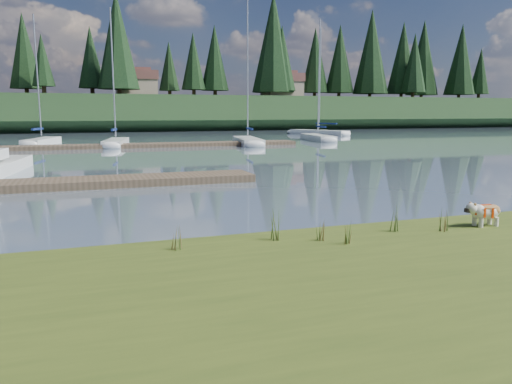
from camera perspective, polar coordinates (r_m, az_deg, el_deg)
name	(u,v)px	position (r m, az deg, el deg)	size (l,w,h in m)	color
ground	(117,148)	(41.33, -15.57, 4.88)	(200.00, 200.00, 0.00)	slate
bank	(323,334)	(6.39, 7.70, -15.80)	(60.00, 9.00, 0.35)	#3E4D18
ridge	(98,114)	(84.19, -17.64, 8.52)	(200.00, 20.00, 5.00)	#1A3117
bulldog	(485,211)	(12.15, 24.71, -1.99)	(0.89, 0.41, 0.54)	silver
dock_near	(47,184)	(20.37, -22.82, 0.81)	(16.00, 2.00, 0.30)	#4C3D2C
dock_far	(143,145)	(41.50, -12.81, 5.22)	(26.00, 2.20, 0.30)	#4C3D2C
sailboat_bg_1	(44,141)	(47.77, -23.05, 5.42)	(3.18, 7.46, 11.02)	white
sailboat_bg_2	(117,142)	(44.10, -15.61, 5.56)	(2.82, 7.60, 11.25)	white
sailboat_bg_3	(246,140)	(44.89, -1.10, 5.95)	(3.09, 8.80, 12.61)	white
sailboat_bg_4	(316,137)	(50.99, 6.83, 6.28)	(2.75, 8.13, 11.77)	white
sailboat_bg_5	(314,132)	(63.63, 6.63, 6.84)	(5.56, 9.07, 12.98)	white
weed_0	(274,227)	(9.85, 2.11, -3.97)	(0.17, 0.14, 0.65)	#475B23
weed_1	(323,229)	(9.92, 7.62, -4.24)	(0.17, 0.14, 0.53)	#475B23
weed_2	(394,220)	(10.93, 15.54, -3.09)	(0.17, 0.14, 0.60)	#475B23
weed_3	(178,238)	(9.34, -8.93, -5.17)	(0.17, 0.14, 0.52)	#475B23
weed_4	(348,235)	(9.75, 10.43, -4.83)	(0.17, 0.14, 0.43)	#475B23
weed_5	(445,221)	(11.31, 20.75, -3.13)	(0.17, 0.14, 0.52)	#475B23
mud_lip	(225,249)	(10.30, -3.52, -6.58)	(60.00, 0.50, 0.14)	#33281C
conifer_3	(24,51)	(83.93, -24.99, 14.43)	(4.84, 4.84, 12.25)	#382619
conifer_4	(117,40)	(78.02, -15.57, 16.40)	(6.16, 6.16, 15.10)	#382619
conifer_5	(193,61)	(83.42, -7.18, 14.60)	(3.96, 3.96, 10.35)	#382619
conifer_6	(273,43)	(85.60, 1.99, 16.66)	(7.04, 7.04, 17.00)	#382619
conifer_7	(340,59)	(93.97, 9.55, 14.77)	(5.28, 5.28, 13.20)	#382619
conifer_8	(414,63)	(97.50, 17.63, 13.86)	(4.62, 4.62, 11.77)	#382619
conifer_9	(461,59)	(108.07, 22.38, 13.83)	(5.94, 5.94, 14.62)	#382619
house_1	(136,83)	(82.72, -13.52, 12.03)	(6.30, 5.30, 4.65)	gray
house_2	(282,85)	(86.66, 2.98, 12.12)	(6.30, 5.30, 4.65)	gray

